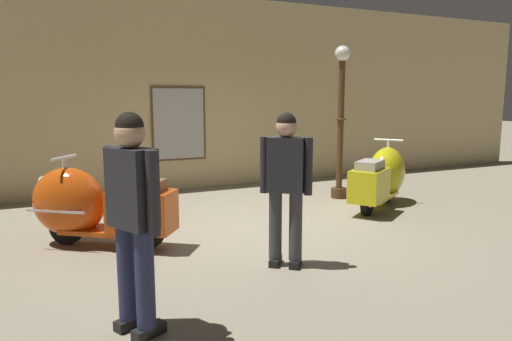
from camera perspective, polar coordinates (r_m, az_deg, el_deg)
ground_plane at (r=6.60m, az=0.77°, el=-7.04°), size 60.00×60.00×0.00m
showroom_back_wall at (r=9.49m, az=-8.15°, el=9.28°), size 18.00×0.24×3.78m
scooter_0 at (r=6.07m, az=-19.48°, el=-4.07°), size 1.77×1.48×1.11m
scooter_1 at (r=8.09m, az=15.07°, el=-0.71°), size 1.80×1.44×1.11m
lamppost at (r=8.51m, az=10.28°, el=6.21°), size 0.28×0.28×2.70m
visitor_0 at (r=3.63m, az=-14.76°, el=-4.54°), size 0.39×0.53×1.71m
visitor_1 at (r=4.95m, az=3.66°, el=-1.04°), size 0.46×0.42×1.66m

